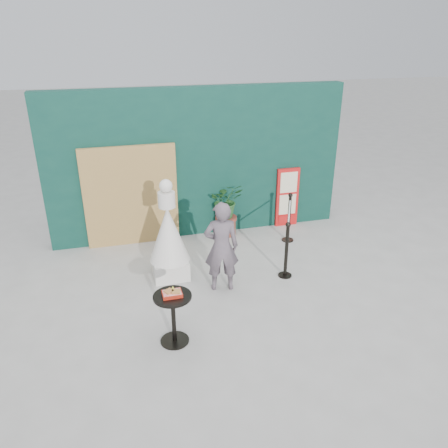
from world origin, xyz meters
TOP-DOWN VIEW (x-y plane):
  - ground at (0.00, 0.00)m, footprint 60.00×60.00m
  - back_wall at (0.00, 3.15)m, footprint 6.00×0.30m
  - bamboo_fence at (-1.40, 2.94)m, footprint 1.80×0.08m
  - woman at (-0.14, 0.83)m, footprint 0.62×0.46m
  - menu_board at (1.90, 2.95)m, footprint 0.50×0.07m
  - statue at (-0.90, 1.46)m, footprint 0.69×0.69m
  - cafe_table at (-1.13, -0.32)m, footprint 0.52×0.52m
  - food_basket at (-1.13, -0.32)m, footprint 0.26×0.19m
  - planter at (0.49, 2.85)m, footprint 0.67×0.58m
  - stanchion_barrier at (1.34, 1.56)m, footprint 0.84×1.54m

SIDE VIEW (x-z plane):
  - ground at x=0.00m, z-range 0.00..0.00m
  - stanchion_barrier at x=1.34m, z-range -0.02..1.01m
  - cafe_table at x=-1.13m, z-range 0.12..0.87m
  - menu_board at x=1.90m, z-range 0.00..1.30m
  - planter at x=0.49m, z-range 0.09..1.23m
  - statue at x=-0.90m, z-range -0.16..1.61m
  - woman at x=-0.14m, z-range 0.00..1.54m
  - food_basket at x=-1.13m, z-range 0.73..0.84m
  - bamboo_fence at x=-1.40m, z-range 0.00..2.00m
  - back_wall at x=0.00m, z-range 0.00..3.00m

